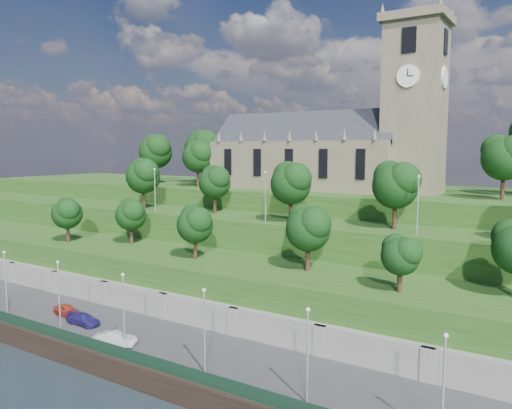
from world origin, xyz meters
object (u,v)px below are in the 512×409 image
Objects in this scene: car_left at (67,310)px; car_right at (83,319)px; car_middle at (115,339)px; church at (332,144)px.

car_left reaches higher than car_right.
car_left is 0.91× the size of car_middle.
church is 8.80× the size of car_right.
car_middle is 0.99× the size of car_right.
car_middle is at bearing -106.21° from car_right.
car_right is (-7.70, 2.36, -0.08)m from car_middle.
car_right is at bearing 48.31° from car_middle.
car_middle is 8.06m from car_right.
car_middle is at bearing -95.60° from church.
church is at bearing -30.22° from car_middle.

